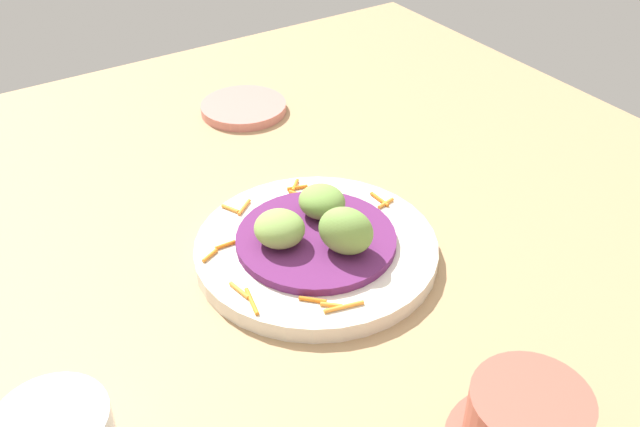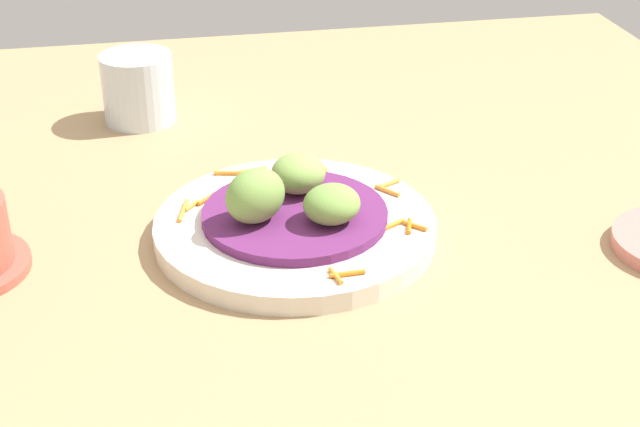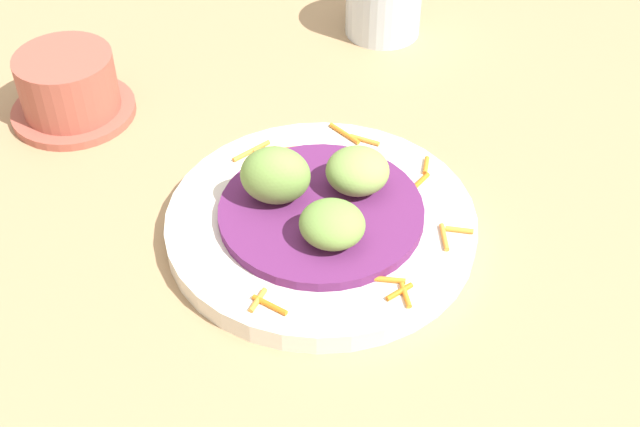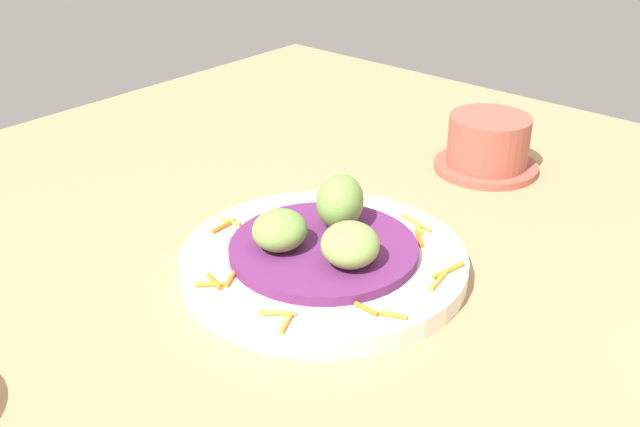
{
  "view_description": "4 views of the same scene",
  "coord_description": "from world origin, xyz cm",
  "px_view_note": "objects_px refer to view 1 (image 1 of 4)",
  "views": [
    {
      "loc": [
        48.87,
        -28.38,
        48.23
      ],
      "look_at": [
        -0.08,
        3.2,
        6.31
      ],
      "focal_mm": 40.17,
      "sensor_mm": 36.0,
      "label": 1
    },
    {
      "loc": [
        12.61,
        72.79,
        43.62
      ],
      "look_at": [
        -0.97,
        3.59,
        4.95
      ],
      "focal_mm": 53.02,
      "sensor_mm": 36.0,
      "label": 2
    },
    {
      "loc": [
        -27.72,
        42.75,
        49.86
      ],
      "look_at": [
        0.41,
        2.98,
        5.01
      ],
      "focal_mm": 48.48,
      "sensor_mm": 36.0,
      "label": 3
    },
    {
      "loc": [
        -40.78,
        -33.68,
        36.17
      ],
      "look_at": [
        2.44,
        3.76,
        6.43
      ],
      "focal_mm": 41.98,
      "sensor_mm": 36.0,
      "label": 4
    }
  ],
  "objects_px": {
    "main_plate": "(316,249)",
    "side_plate_small": "(244,108)",
    "guac_scoop_right": "(346,231)",
    "terracotta_bowl": "(525,427)",
    "guac_scoop_left": "(322,202)",
    "guac_scoop_center": "(280,230)"
  },
  "relations": [
    {
      "from": "main_plate",
      "to": "guac_scoop_left",
      "type": "relative_size",
      "value": 4.96
    },
    {
      "from": "guac_scoop_left",
      "to": "guac_scoop_center",
      "type": "relative_size",
      "value": 0.98
    },
    {
      "from": "main_plate",
      "to": "guac_scoop_left",
      "type": "height_order",
      "value": "guac_scoop_left"
    },
    {
      "from": "main_plate",
      "to": "guac_scoop_center",
      "type": "xyz_separation_m",
      "value": [
        -0.01,
        -0.04,
        0.04
      ]
    },
    {
      "from": "guac_scoop_left",
      "to": "terracotta_bowl",
      "type": "relative_size",
      "value": 0.43
    },
    {
      "from": "guac_scoop_right",
      "to": "main_plate",
      "type": "bearing_deg",
      "value": -162.03
    },
    {
      "from": "side_plate_small",
      "to": "terracotta_bowl",
      "type": "height_order",
      "value": "terracotta_bowl"
    },
    {
      "from": "main_plate",
      "to": "terracotta_bowl",
      "type": "relative_size",
      "value": 2.15
    },
    {
      "from": "side_plate_small",
      "to": "terracotta_bowl",
      "type": "distance_m",
      "value": 0.61
    },
    {
      "from": "guac_scoop_left",
      "to": "terracotta_bowl",
      "type": "height_order",
      "value": "terracotta_bowl"
    },
    {
      "from": "main_plate",
      "to": "guac_scoop_right",
      "type": "bearing_deg",
      "value": 17.97
    },
    {
      "from": "guac_scoop_right",
      "to": "terracotta_bowl",
      "type": "height_order",
      "value": "guac_scoop_right"
    },
    {
      "from": "main_plate",
      "to": "side_plate_small",
      "type": "xyz_separation_m",
      "value": [
        -0.32,
        0.09,
        -0.0
      ]
    },
    {
      "from": "main_plate",
      "to": "guac_scoop_center",
      "type": "bearing_deg",
      "value": -102.03
    },
    {
      "from": "guac_scoop_right",
      "to": "side_plate_small",
      "type": "bearing_deg",
      "value": 168.13
    },
    {
      "from": "guac_scoop_center",
      "to": "guac_scoop_right",
      "type": "xyz_separation_m",
      "value": [
        0.04,
        0.05,
        0.01
      ]
    },
    {
      "from": "guac_scoop_left",
      "to": "terracotta_bowl",
      "type": "bearing_deg",
      "value": -4.09
    },
    {
      "from": "guac_scoop_center",
      "to": "guac_scoop_right",
      "type": "relative_size",
      "value": 0.92
    },
    {
      "from": "guac_scoop_right",
      "to": "guac_scoop_left",
      "type": "bearing_deg",
      "value": 167.97
    },
    {
      "from": "guac_scoop_center",
      "to": "side_plate_small",
      "type": "xyz_separation_m",
      "value": [
        -0.31,
        0.12,
        -0.04
      ]
    },
    {
      "from": "guac_scoop_left",
      "to": "side_plate_small",
      "type": "bearing_deg",
      "value": 168.16
    },
    {
      "from": "guac_scoop_left",
      "to": "guac_scoop_right",
      "type": "distance_m",
      "value": 0.06
    }
  ]
}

